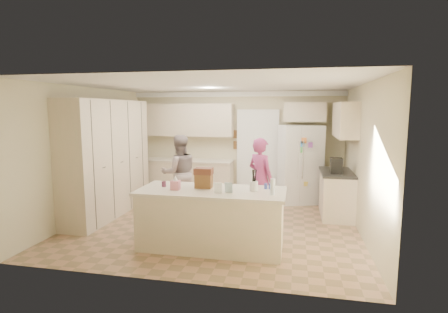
% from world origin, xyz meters
% --- Properties ---
extents(floor, '(5.20, 4.60, 0.02)m').
position_xyz_m(floor, '(0.00, 0.00, -0.01)').
color(floor, '#A17859').
rests_on(floor, ground).
extents(ceiling, '(5.20, 4.60, 0.02)m').
position_xyz_m(ceiling, '(0.00, 0.00, 2.61)').
color(ceiling, white).
rests_on(ceiling, wall_back).
extents(wall_back, '(5.20, 0.02, 2.60)m').
position_xyz_m(wall_back, '(0.00, 2.31, 1.30)').
color(wall_back, beige).
rests_on(wall_back, ground).
extents(wall_front, '(5.20, 0.02, 2.60)m').
position_xyz_m(wall_front, '(0.00, -2.31, 1.30)').
color(wall_front, beige).
rests_on(wall_front, ground).
extents(wall_left, '(0.02, 4.60, 2.60)m').
position_xyz_m(wall_left, '(-2.61, 0.00, 1.30)').
color(wall_left, beige).
rests_on(wall_left, ground).
extents(wall_right, '(0.02, 4.60, 2.60)m').
position_xyz_m(wall_right, '(2.61, 0.00, 1.30)').
color(wall_right, beige).
rests_on(wall_right, ground).
extents(crown_back, '(5.20, 0.08, 0.12)m').
position_xyz_m(crown_back, '(0.00, 2.26, 2.53)').
color(crown_back, white).
rests_on(crown_back, wall_back).
extents(pantry_bank, '(0.60, 2.60, 2.35)m').
position_xyz_m(pantry_bank, '(-2.30, 0.20, 1.18)').
color(pantry_bank, beige).
rests_on(pantry_bank, floor).
extents(back_base_cab, '(2.20, 0.60, 0.88)m').
position_xyz_m(back_base_cab, '(-1.15, 2.00, 0.44)').
color(back_base_cab, beige).
rests_on(back_base_cab, floor).
extents(back_countertop, '(2.24, 0.63, 0.04)m').
position_xyz_m(back_countertop, '(-1.15, 1.99, 0.90)').
color(back_countertop, beige).
rests_on(back_countertop, back_base_cab).
extents(back_upper_cab, '(2.20, 0.35, 0.80)m').
position_xyz_m(back_upper_cab, '(-1.15, 2.12, 1.90)').
color(back_upper_cab, beige).
rests_on(back_upper_cab, wall_back).
extents(doorway_opening, '(0.90, 0.06, 2.10)m').
position_xyz_m(doorway_opening, '(0.55, 2.28, 1.05)').
color(doorway_opening, black).
rests_on(doorway_opening, floor).
extents(doorway_casing, '(1.02, 0.03, 2.22)m').
position_xyz_m(doorway_casing, '(0.55, 2.24, 1.05)').
color(doorway_casing, white).
rests_on(doorway_casing, floor).
extents(wall_frame_upper, '(0.15, 0.02, 0.20)m').
position_xyz_m(wall_frame_upper, '(0.02, 2.27, 1.55)').
color(wall_frame_upper, brown).
rests_on(wall_frame_upper, wall_back).
extents(wall_frame_lower, '(0.15, 0.02, 0.20)m').
position_xyz_m(wall_frame_lower, '(0.02, 2.27, 1.28)').
color(wall_frame_lower, brown).
rests_on(wall_frame_lower, wall_back).
extents(refrigerator, '(1.07, 0.94, 1.80)m').
position_xyz_m(refrigerator, '(1.57, 1.95, 0.90)').
color(refrigerator, white).
rests_on(refrigerator, floor).
extents(fridge_seam, '(0.02, 0.02, 1.78)m').
position_xyz_m(fridge_seam, '(1.57, 1.60, 0.90)').
color(fridge_seam, gray).
rests_on(fridge_seam, refrigerator).
extents(fridge_dispenser, '(0.22, 0.03, 0.35)m').
position_xyz_m(fridge_dispenser, '(1.35, 1.59, 1.15)').
color(fridge_dispenser, black).
rests_on(fridge_dispenser, refrigerator).
extents(fridge_handle_l, '(0.02, 0.02, 0.85)m').
position_xyz_m(fridge_handle_l, '(1.52, 1.58, 1.05)').
color(fridge_handle_l, silver).
rests_on(fridge_handle_l, refrigerator).
extents(fridge_handle_r, '(0.02, 0.02, 0.85)m').
position_xyz_m(fridge_handle_r, '(1.62, 1.58, 1.05)').
color(fridge_handle_r, silver).
rests_on(fridge_handle_r, refrigerator).
extents(over_fridge_cab, '(0.95, 0.35, 0.45)m').
position_xyz_m(over_fridge_cab, '(1.65, 2.12, 2.10)').
color(over_fridge_cab, beige).
rests_on(over_fridge_cab, wall_back).
extents(right_base_cab, '(0.60, 1.20, 0.88)m').
position_xyz_m(right_base_cab, '(2.30, 1.00, 0.44)').
color(right_base_cab, beige).
rests_on(right_base_cab, floor).
extents(right_countertop, '(0.63, 1.24, 0.04)m').
position_xyz_m(right_countertop, '(2.29, 1.00, 0.90)').
color(right_countertop, '#2D2B28').
rests_on(right_countertop, right_base_cab).
extents(right_upper_cab, '(0.35, 1.50, 0.70)m').
position_xyz_m(right_upper_cab, '(2.43, 1.20, 1.95)').
color(right_upper_cab, beige).
rests_on(right_upper_cab, wall_right).
extents(coffee_maker, '(0.22, 0.28, 0.30)m').
position_xyz_m(coffee_maker, '(2.25, 0.80, 1.07)').
color(coffee_maker, black).
rests_on(coffee_maker, right_countertop).
extents(island_base, '(2.20, 0.90, 0.88)m').
position_xyz_m(island_base, '(0.20, -1.10, 0.44)').
color(island_base, beige).
rests_on(island_base, floor).
extents(island_top, '(2.28, 0.96, 0.05)m').
position_xyz_m(island_top, '(0.20, -1.10, 0.90)').
color(island_top, beige).
rests_on(island_top, island_base).
extents(utensil_crock, '(0.13, 0.13, 0.15)m').
position_xyz_m(utensil_crock, '(0.85, -1.05, 1.00)').
color(utensil_crock, white).
rests_on(utensil_crock, island_top).
extents(tissue_box, '(0.13, 0.13, 0.14)m').
position_xyz_m(tissue_box, '(-0.35, -1.20, 1.00)').
color(tissue_box, '#D4778E').
rests_on(tissue_box, island_top).
extents(tissue_plume, '(0.08, 0.08, 0.08)m').
position_xyz_m(tissue_plume, '(-0.35, -1.20, 1.10)').
color(tissue_plume, white).
rests_on(tissue_plume, tissue_box).
extents(dollhouse_body, '(0.26, 0.18, 0.22)m').
position_xyz_m(dollhouse_body, '(0.05, -1.00, 1.04)').
color(dollhouse_body, brown).
rests_on(dollhouse_body, island_top).
extents(dollhouse_roof, '(0.28, 0.20, 0.10)m').
position_xyz_m(dollhouse_roof, '(0.05, -1.00, 1.20)').
color(dollhouse_roof, '#592D1E').
rests_on(dollhouse_roof, dollhouse_body).
extents(jam_jar, '(0.07, 0.07, 0.09)m').
position_xyz_m(jam_jar, '(-0.60, -1.05, 0.97)').
color(jam_jar, '#59263F').
rests_on(jam_jar, island_top).
extents(greeting_card_a, '(0.12, 0.06, 0.16)m').
position_xyz_m(greeting_card_a, '(0.35, -1.30, 1.01)').
color(greeting_card_a, white).
rests_on(greeting_card_a, island_top).
extents(greeting_card_b, '(0.12, 0.05, 0.16)m').
position_xyz_m(greeting_card_b, '(0.50, -1.25, 1.01)').
color(greeting_card_b, silver).
rests_on(greeting_card_b, island_top).
extents(water_bottle, '(0.07, 0.07, 0.24)m').
position_xyz_m(water_bottle, '(1.15, -1.25, 1.04)').
color(water_bottle, silver).
rests_on(water_bottle, island_top).
extents(shaker_salt, '(0.05, 0.05, 0.09)m').
position_xyz_m(shaker_salt, '(1.02, -0.88, 0.97)').
color(shaker_salt, '#3B4CA9').
rests_on(shaker_salt, island_top).
extents(shaker_pepper, '(0.05, 0.05, 0.09)m').
position_xyz_m(shaker_pepper, '(1.09, -0.88, 0.97)').
color(shaker_pepper, '#3B4CA9').
rests_on(shaker_pepper, island_top).
extents(teen_boy, '(0.99, 0.92, 1.63)m').
position_xyz_m(teen_boy, '(-0.96, 0.74, 0.81)').
color(teen_boy, gray).
rests_on(teen_boy, floor).
extents(teen_girl, '(0.70, 0.66, 1.62)m').
position_xyz_m(teen_girl, '(0.80, 0.47, 0.81)').
color(teen_girl, '#B14698').
rests_on(teen_girl, floor).
extents(fridge_magnets, '(0.76, 0.02, 1.44)m').
position_xyz_m(fridge_magnets, '(1.57, 1.59, 0.90)').
color(fridge_magnets, tan).
rests_on(fridge_magnets, refrigerator).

